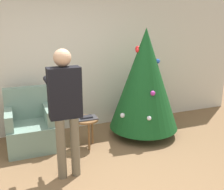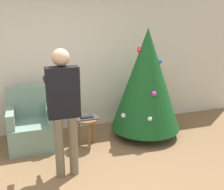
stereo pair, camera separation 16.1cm
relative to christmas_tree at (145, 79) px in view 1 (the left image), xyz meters
name	(u,v)px [view 1 (the left image)]	position (x,y,z in m)	size (l,w,h in m)	color
wall_back	(57,60)	(-1.38, 0.81, 0.30)	(8.00, 0.06, 2.70)	beige
christmas_tree	(145,79)	(0.00, 0.00, 0.00)	(1.24, 1.24, 1.94)	brown
armchair	(30,128)	(-1.99, 0.24, -0.71)	(0.73, 0.75, 0.97)	gray
person_standing	(65,103)	(-1.59, -0.81, -0.02)	(0.43, 0.57, 1.71)	#6B604C
side_stool	(86,123)	(-1.12, -0.11, -0.63)	(0.40, 0.40, 0.50)	brown
laptop	(86,118)	(-1.12, -0.11, -0.54)	(0.36, 0.23, 0.02)	#38383D
book	(86,117)	(-1.12, -0.11, -0.52)	(0.20, 0.12, 0.02)	black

